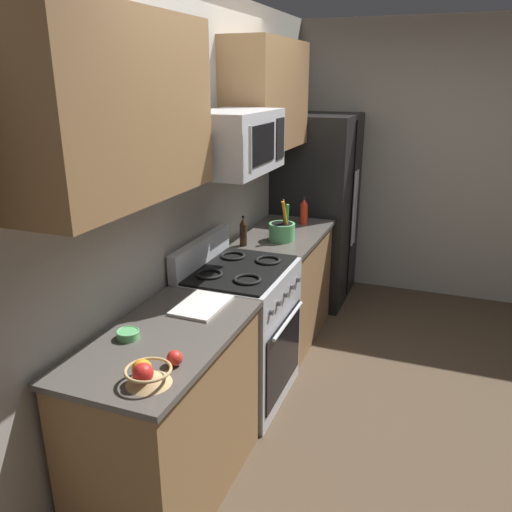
{
  "coord_description": "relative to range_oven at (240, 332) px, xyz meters",
  "views": [
    {
      "loc": [
        -2.82,
        -0.58,
        2.06
      ],
      "look_at": [
        -0.02,
        0.49,
        1.03
      ],
      "focal_mm": 36.2,
      "sensor_mm": 36.0,
      "label": 1
    }
  ],
  "objects": [
    {
      "name": "ground_plane",
      "position": [
        0.0,
        -0.61,
        -0.47
      ],
      "size": [
        16.0,
        16.0,
        0.0
      ],
      "primitive_type": "plane",
      "color": "#473828"
    },
    {
      "name": "wall_back",
      "position": [
        0.0,
        0.37,
        0.83
      ],
      "size": [
        8.0,
        0.1,
        2.6
      ],
      "primitive_type": "cube",
      "color": "#9E998E",
      "rests_on": "ground"
    },
    {
      "name": "counter_left",
      "position": [
        -0.94,
        -0.0,
        -0.02
      ],
      "size": [
        1.1,
        0.6,
        0.91
      ],
      "color": "olive",
      "rests_on": "ground"
    },
    {
      "name": "range_oven",
      "position": [
        0.0,
        0.0,
        0.0
      ],
      "size": [
        0.76,
        0.64,
        1.09
      ],
      "color": "#B2B5BA",
      "rests_on": "ground"
    },
    {
      "name": "counter_right",
      "position": [
        0.91,
        -0.0,
        -0.02
      ],
      "size": [
        1.04,
        0.6,
        0.91
      ],
      "color": "olive",
      "rests_on": "ground"
    },
    {
      "name": "refrigerator",
      "position": [
        1.87,
        -0.02,
        0.41
      ],
      "size": [
        0.85,
        0.71,
        1.76
      ],
      "color": "black",
      "rests_on": "ground"
    },
    {
      "name": "wall_right",
      "position": [
        2.4,
        -0.61,
        0.83
      ],
      "size": [
        0.1,
        8.0,
        2.6
      ],
      "primitive_type": "cube",
      "color": "#9E998E",
      "rests_on": "ground"
    },
    {
      "name": "microwave",
      "position": [
        -0.0,
        0.03,
        1.24
      ],
      "size": [
        0.71,
        0.44,
        0.35
      ],
      "color": "#B2B5BA"
    },
    {
      "name": "upper_cabinets_left",
      "position": [
        -0.95,
        0.15,
        1.47
      ],
      "size": [
        1.09,
        0.34,
        0.77
      ],
      "color": "olive"
    },
    {
      "name": "upper_cabinets_right",
      "position": [
        0.91,
        0.15,
        1.47
      ],
      "size": [
        1.03,
        0.34,
        0.77
      ],
      "color": "olive"
    },
    {
      "name": "utensil_crock",
      "position": [
        0.71,
        -0.05,
        0.51
      ],
      "size": [
        0.2,
        0.2,
        0.31
      ],
      "color": "#59AD66",
      "rests_on": "counter_right"
    },
    {
      "name": "fruit_basket",
      "position": [
        -1.31,
        -0.15,
        0.48
      ],
      "size": [
        0.19,
        0.19,
        0.1
      ],
      "color": "tan",
      "rests_on": "counter_left"
    },
    {
      "name": "apple_loose",
      "position": [
        -1.15,
        -0.18,
        0.47
      ],
      "size": [
        0.07,
        0.07,
        0.07
      ],
      "primitive_type": "sphere",
      "color": "red",
      "rests_on": "counter_left"
    },
    {
      "name": "cutting_board",
      "position": [
        -0.58,
        -0.02,
        0.44
      ],
      "size": [
        0.34,
        0.24,
        0.02
      ],
      "primitive_type": "cube",
      "rotation": [
        0.0,
        0.0,
        -0.02
      ],
      "color": "silver",
      "rests_on": "counter_left"
    },
    {
      "name": "bottle_soy",
      "position": [
        0.49,
        0.17,
        0.54
      ],
      "size": [
        0.05,
        0.05,
        0.22
      ],
      "color": "#382314",
      "rests_on": "counter_right"
    },
    {
      "name": "bottle_hot_sauce",
      "position": [
        1.21,
        -0.08,
        0.54
      ],
      "size": [
        0.06,
        0.06,
        0.23
      ],
      "color": "red",
      "rests_on": "counter_right"
    },
    {
      "name": "prep_bowl",
      "position": [
        -1.02,
        0.14,
        0.46
      ],
      "size": [
        0.11,
        0.11,
        0.04
      ],
      "color": "#59AD66",
      "rests_on": "counter_left"
    }
  ]
}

